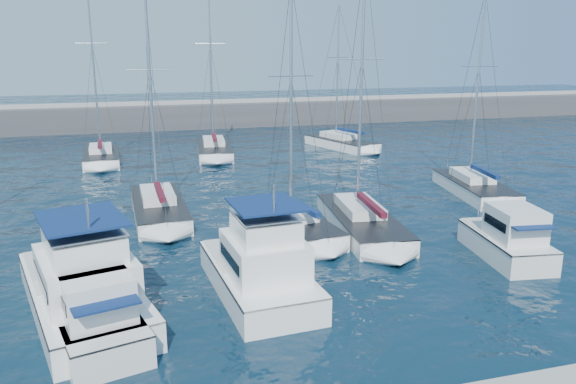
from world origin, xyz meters
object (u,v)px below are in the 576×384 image
object	(u,v)px
motor_yacht_port_outer	(93,313)
sailboat_back_b	(214,149)
motor_yacht_stbd_inner	(260,271)
sailboat_mid_c	(296,227)
sailboat_mid_d	(361,221)
motor_yacht_port_inner	(84,289)
motor_yacht_stbd_outer	(508,241)
sailboat_mid_e	(474,187)
sailboat_mid_b	(159,208)
sailboat_back_a	(101,157)
sailboat_back_c	(341,143)

from	to	relation	value
motor_yacht_port_outer	sailboat_back_b	distance (m)	35.73
motor_yacht_port_outer	motor_yacht_stbd_inner	xyz separation A→B (m)	(6.64, 1.77, 0.19)
motor_yacht_stbd_inner	sailboat_mid_c	world-z (taller)	sailboat_mid_c
sailboat_mid_d	sailboat_back_b	world-z (taller)	sailboat_back_b
motor_yacht_port_outer	motor_yacht_port_inner	bearing A→B (deg)	87.25
motor_yacht_stbd_outer	sailboat_mid_e	size ratio (longest dim) A/B	0.42
motor_yacht_stbd_inner	motor_yacht_stbd_outer	bearing A→B (deg)	-0.50
motor_yacht_port_inner	sailboat_mid_e	xyz separation A→B (m)	(25.68, 12.35, -0.62)
motor_yacht_port_inner	sailboat_mid_d	size ratio (longest dim) A/B	0.66
motor_yacht_stbd_outer	sailboat_mid_d	xyz separation A→B (m)	(-5.19, 6.28, -0.43)
motor_yacht_stbd_inner	sailboat_mid_b	bearing A→B (deg)	100.84
motor_yacht_port_inner	sailboat_mid_e	bearing A→B (deg)	11.22
motor_yacht_stbd_inner	sailboat_back_a	distance (m)	32.44
motor_yacht_port_outer	sailboat_mid_d	size ratio (longest dim) A/B	0.48
motor_yacht_stbd_inner	sailboat_mid_b	world-z (taller)	sailboat_mid_b
motor_yacht_port_outer	sailboat_mid_e	distance (m)	29.01
sailboat_mid_d	sailboat_mid_e	bearing A→B (deg)	32.02
sailboat_mid_e	sailboat_mid_c	bearing A→B (deg)	-151.06
sailboat_mid_b	motor_yacht_port_inner	bearing A→B (deg)	-107.02
motor_yacht_port_inner	motor_yacht_stbd_outer	world-z (taller)	motor_yacht_port_inner
motor_yacht_port_outer	sailboat_mid_b	size ratio (longest dim) A/B	0.52
motor_yacht_port_inner	sailboat_back_b	distance (m)	34.05
motor_yacht_stbd_inner	sailboat_mid_e	xyz separation A→B (m)	(18.64, 12.46, -0.62)
motor_yacht_port_outer	sailboat_mid_d	bearing A→B (deg)	17.11
motor_yacht_stbd_outer	motor_yacht_port_inner	bearing A→B (deg)	-169.99
motor_yacht_stbd_inner	sailboat_back_c	bearing A→B (deg)	59.48
motor_yacht_stbd_inner	sailboat_back_a	size ratio (longest dim) A/B	0.48
sailboat_mid_b	sailboat_back_a	xyz separation A→B (m)	(-4.13, 18.46, 0.04)
motor_yacht_port_outer	sailboat_back_c	distance (m)	41.48
sailboat_mid_b	sailboat_mid_c	world-z (taller)	sailboat_mid_b
sailboat_mid_d	motor_yacht_stbd_outer	bearing A→B (deg)	-44.32
sailboat_mid_c	sailboat_back_a	distance (m)	26.90
motor_yacht_port_outer	sailboat_back_a	distance (m)	33.30
sailboat_mid_b	sailboat_back_c	size ratio (longest dim) A/B	0.97
sailboat_mid_c	sailboat_mid_e	distance (m)	15.91
motor_yacht_stbd_outer	sailboat_mid_b	xyz separation A→B (m)	(-16.34, 12.22, -0.43)
motor_yacht_stbd_outer	sailboat_mid_c	xyz separation A→B (m)	(-9.17, 6.26, -0.41)
sailboat_mid_e	sailboat_mid_b	bearing A→B (deg)	-172.27
sailboat_mid_e	motor_yacht_port_inner	bearing A→B (deg)	-145.04
sailboat_mid_b	sailboat_back_c	distance (m)	27.95
motor_yacht_stbd_outer	sailboat_back_c	distance (m)	32.18
motor_yacht_stbd_outer	motor_yacht_port_outer	bearing A→B (deg)	-164.48
sailboat_back_a	motor_yacht_stbd_inner	bearing A→B (deg)	-78.40
motor_yacht_port_outer	motor_yacht_port_inner	xyz separation A→B (m)	(-0.40, 1.87, 0.19)
motor_yacht_stbd_outer	sailboat_mid_c	bearing A→B (deg)	153.58
sailboat_mid_d	sailboat_back_a	xyz separation A→B (m)	(-15.29, 24.40, 0.04)
motor_yacht_port_inner	sailboat_mid_e	size ratio (longest dim) A/B	0.71
sailboat_back_a	sailboat_back_c	xyz separation A→B (m)	(23.87, 1.32, -0.04)
sailboat_mid_d	sailboat_back_a	distance (m)	28.79
sailboat_mid_c	sailboat_mid_d	size ratio (longest dim) A/B	0.91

